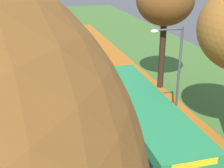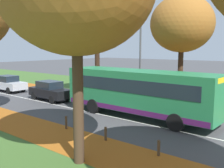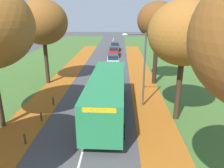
% 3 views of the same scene
% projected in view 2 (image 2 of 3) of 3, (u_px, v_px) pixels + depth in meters
% --- Properties ---
extents(leaf_litter_left, '(2.80, 60.00, 0.00)m').
position_uv_depth(leaf_litter_left, '(21.00, 124.00, 15.28)').
color(leaf_litter_left, '#9E5619').
rests_on(leaf_litter_left, grass_verge_left).
extents(grass_verge_right, '(12.00, 90.00, 0.01)m').
position_uv_depth(grass_verge_right, '(101.00, 87.00, 29.62)').
color(grass_verge_right, '#3D6028').
rests_on(grass_verge_right, ground).
extents(leaf_litter_right, '(2.80, 60.00, 0.00)m').
position_uv_depth(leaf_litter_right, '(118.00, 100.00, 22.33)').
color(leaf_litter_right, '#9E5619').
rests_on(leaf_litter_right, grass_verge_right).
extents(road_centre_line, '(0.12, 80.00, 0.01)m').
position_uv_depth(road_centre_line, '(30.00, 99.00, 22.57)').
color(road_centre_line, silver).
rests_on(road_centre_line, ground).
extents(tree_right_near, '(4.78, 4.78, 8.36)m').
position_uv_depth(tree_right_near, '(182.00, 24.00, 19.71)').
color(tree_right_near, '#382619').
rests_on(tree_right_near, ground).
extents(tree_right_mid, '(4.14, 4.14, 8.54)m').
position_uv_depth(tree_right_mid, '(97.00, 24.00, 24.52)').
color(tree_right_mid, black).
rests_on(tree_right_mid, ground).
extents(bollard_third, '(0.12, 0.12, 0.66)m').
position_uv_depth(bollard_third, '(159.00, 148.00, 10.70)').
color(bollard_third, '#4C3823').
rests_on(bollard_third, ground).
extents(bollard_fourth, '(0.12, 0.12, 0.67)m').
position_uv_depth(bollard_fourth, '(106.00, 134.00, 12.48)').
color(bollard_fourth, '#4C3823').
rests_on(bollard_fourth, ground).
extents(bollard_fifth, '(0.12, 0.12, 0.71)m').
position_uv_depth(bollard_fifth, '(66.00, 123.00, 14.28)').
color(bollard_fifth, '#4C3823').
rests_on(bollard_fifth, ground).
extents(streetlamp_right, '(1.89, 0.28, 6.00)m').
position_uv_depth(streetlamp_right, '(138.00, 57.00, 19.48)').
color(streetlamp_right, '#47474C').
rests_on(streetlamp_right, ground).
extents(bus, '(2.79, 10.44, 2.98)m').
position_uv_depth(bus, '(139.00, 91.00, 16.67)').
color(bus, '#237A47').
rests_on(bus, ground).
extents(car_black_lead, '(1.94, 4.28, 1.62)m').
position_uv_depth(car_black_lead, '(50.00, 91.00, 22.15)').
color(car_black_lead, black).
rests_on(car_black_lead, ground).
extents(car_silver_following, '(1.90, 4.26, 1.62)m').
position_uv_depth(car_silver_following, '(8.00, 84.00, 26.61)').
color(car_silver_following, '#B7BABF').
rests_on(car_silver_following, ground).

